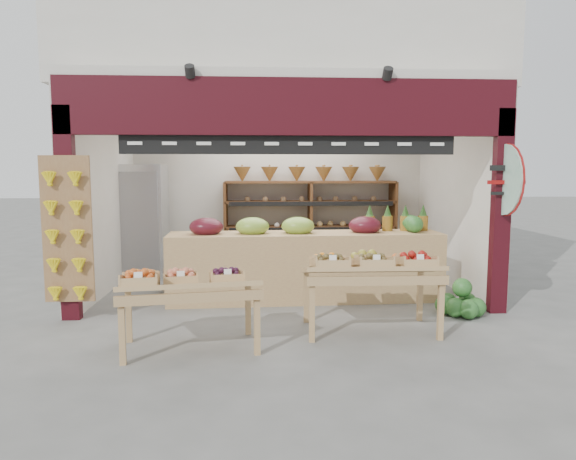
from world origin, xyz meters
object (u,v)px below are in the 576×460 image
(refrigerator, at_px, (144,221))
(display_table_right, at_px, (370,265))
(display_table_left, at_px, (180,283))
(mid_counter, at_px, (304,263))
(back_shelving, at_px, (310,206))
(cardboard_stack, at_px, (197,274))
(watermelon_pile, at_px, (460,303))

(refrigerator, height_order, display_table_right, refrigerator)
(display_table_left, xyz_separation_m, display_table_right, (2.11, 0.46, 0.08))
(mid_counter, bearing_deg, display_table_right, -67.36)
(mid_counter, bearing_deg, back_shelving, 82.13)
(back_shelving, bearing_deg, display_table_right, -84.84)
(cardboard_stack, xyz_separation_m, watermelon_pile, (3.56, -1.55, -0.11))
(mid_counter, relative_size, display_table_right, 2.54)
(refrigerator, relative_size, display_table_right, 1.28)
(mid_counter, xyz_separation_m, display_table_left, (-1.48, -1.97, 0.16))
(back_shelving, height_order, display_table_left, back_shelving)
(refrigerator, xyz_separation_m, cardboard_stack, (1.05, -1.15, -0.73))
(cardboard_stack, height_order, watermelon_pile, cardboard_stack)
(cardboard_stack, relative_size, mid_counter, 0.26)
(mid_counter, height_order, watermelon_pile, mid_counter)
(back_shelving, xyz_separation_m, display_table_left, (-1.78, -4.13, -0.53))
(back_shelving, bearing_deg, watermelon_pile, -61.89)
(cardboard_stack, xyz_separation_m, mid_counter, (1.61, -0.62, 0.27))
(mid_counter, bearing_deg, cardboard_stack, 158.96)
(back_shelving, relative_size, cardboard_stack, 3.13)
(cardboard_stack, bearing_deg, mid_counter, -21.04)
(cardboard_stack, height_order, mid_counter, mid_counter)
(cardboard_stack, xyz_separation_m, display_table_left, (0.13, -2.59, 0.43))
(back_shelving, bearing_deg, display_table_left, -113.31)
(cardboard_stack, bearing_deg, refrigerator, 132.38)
(display_table_left, xyz_separation_m, watermelon_pile, (3.43, 1.04, -0.54))
(refrigerator, height_order, watermelon_pile, refrigerator)
(cardboard_stack, bearing_deg, watermelon_pile, -23.49)
(back_shelving, height_order, mid_counter, back_shelving)
(refrigerator, xyz_separation_m, watermelon_pile, (4.62, -2.70, -0.83))
(cardboard_stack, bearing_deg, back_shelving, 38.90)
(mid_counter, height_order, display_table_left, mid_counter)
(back_shelving, distance_m, refrigerator, 3.00)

